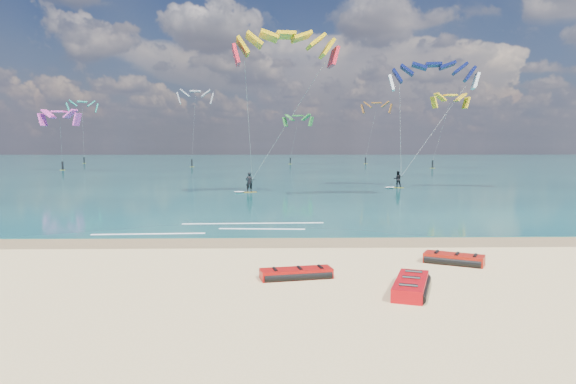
% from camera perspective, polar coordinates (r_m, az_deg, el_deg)
% --- Properties ---
extents(ground, '(320.00, 320.00, 0.00)m').
position_cam_1_polar(ground, '(58.45, -3.96, 1.20)').
color(ground, tan).
rests_on(ground, ground).
extents(wet_sand_strip, '(320.00, 2.40, 0.01)m').
position_cam_1_polar(wet_sand_strip, '(21.81, -8.60, -5.60)').
color(wet_sand_strip, brown).
rests_on(wet_sand_strip, ground).
extents(sea, '(320.00, 200.00, 0.04)m').
position_cam_1_polar(sea, '(122.34, -2.54, 3.30)').
color(sea, '#0B373D').
rests_on(sea, ground).
extents(packed_kite_left, '(2.53, 1.43, 0.35)m').
position_cam_1_polar(packed_kite_left, '(15.97, 0.91, -9.56)').
color(packed_kite_left, '#A80B09').
rests_on(packed_kite_left, ground).
extents(packed_kite_mid, '(2.43, 1.98, 0.40)m').
position_cam_1_polar(packed_kite_mid, '(18.75, 17.93, -7.59)').
color(packed_kite_mid, '#A6160B').
rests_on(packed_kite_mid, ground).
extents(packed_kite_right, '(2.01, 2.87, 0.43)m').
position_cam_1_polar(packed_kite_right, '(14.92, 13.48, -10.77)').
color(packed_kite_right, '#B5070E').
rests_on(packed_kite_right, ground).
extents(kitesurfer_main, '(9.80, 7.72, 13.67)m').
position_cam_1_polar(kitesurfer_main, '(41.02, -2.34, 9.34)').
color(kitesurfer_main, gold).
rests_on(kitesurfer_main, sea).
extents(kitesurfer_far, '(9.18, 4.70, 12.78)m').
position_cam_1_polar(kitesurfer_far, '(48.86, 14.20, 8.41)').
color(kitesurfer_far, gold).
rests_on(kitesurfer_far, sea).
extents(shoreline_foam, '(10.86, 3.61, 0.01)m').
position_cam_1_polar(shoreline_foam, '(25.38, -6.98, -3.96)').
color(shoreline_foam, white).
rests_on(shoreline_foam, ground).
extents(distant_kites, '(77.26, 35.37, 13.67)m').
position_cam_1_polar(distant_kites, '(98.90, -4.45, 6.37)').
color(distant_kites, yellow).
rests_on(distant_kites, ground).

